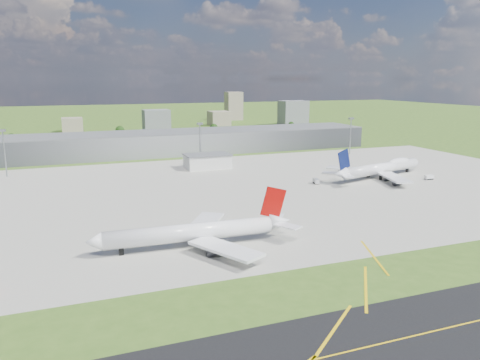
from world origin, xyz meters
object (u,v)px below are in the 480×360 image
object	(u,v)px
airliner_blue_quad	(382,168)
van_white_far	(429,177)
tug_yellow	(124,242)
airliner_red_twin	(198,232)
van_white_near	(316,181)

from	to	relation	value
airliner_blue_quad	van_white_far	size ratio (longest dim) A/B	14.11
tug_yellow	airliner_red_twin	bearing A→B (deg)	-64.79
van_white_far	airliner_red_twin	bearing A→B (deg)	-155.65
tug_yellow	van_white_far	world-z (taller)	van_white_far
airliner_blue_quad	van_white_far	xyz separation A→B (m)	(19.81, -14.23, -3.84)
airliner_red_twin	van_white_near	bearing A→B (deg)	-137.86
airliner_red_twin	van_white_near	size ratio (longest dim) A/B	12.48
airliner_red_twin	airliner_blue_quad	size ratio (longest dim) A/B	0.95
van_white_near	van_white_far	distance (m)	62.31
airliner_red_twin	airliner_blue_quad	bearing A→B (deg)	-148.11
airliner_red_twin	tug_yellow	bearing A→B (deg)	-22.34
airliner_blue_quad	van_white_near	xyz separation A→B (m)	(-41.19, -1.55, -3.82)
tug_yellow	airliner_blue_quad	bearing A→B (deg)	-17.79
tug_yellow	van_white_far	distance (m)	169.91
tug_yellow	van_white_far	bearing A→B (deg)	-24.76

